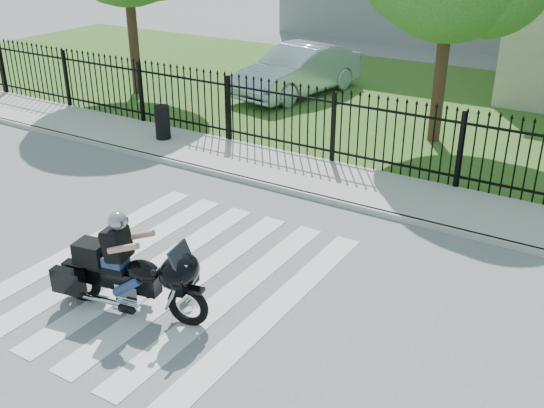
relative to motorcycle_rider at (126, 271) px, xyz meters
The scene contains 9 objects.
ground 1.30m from the motorcycle_rider, 95.95° to the left, with size 120.00×120.00×0.00m, color slate.
crosswalk 1.30m from the motorcycle_rider, 95.95° to the left, with size 5.00×5.50×0.01m, color silver, non-canonical shape.
sidewalk 6.13m from the motorcycle_rider, 91.08° to the left, with size 40.00×2.00×0.12m, color #ADAAA3.
curb 5.14m from the motorcycle_rider, 91.29° to the left, with size 40.00×0.12×0.12m, color #ADAAA3.
grass_strip 13.12m from the motorcycle_rider, 90.50° to the left, with size 40.00×12.00×0.02m, color #315F20.
iron_fence 7.10m from the motorcycle_rider, 90.92° to the left, with size 26.00×0.04×1.80m.
motorcycle_rider is the anchor object (origin of this frame).
parked_car 12.80m from the motorcycle_rider, 107.86° to the left, with size 1.69×4.86×1.60m, color silver.
litter_bin 7.75m from the motorcycle_rider, 126.60° to the left, with size 0.39×0.39×0.88m, color black.
Camera 1 is at (6.27, -6.93, 5.61)m, focal length 42.00 mm.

